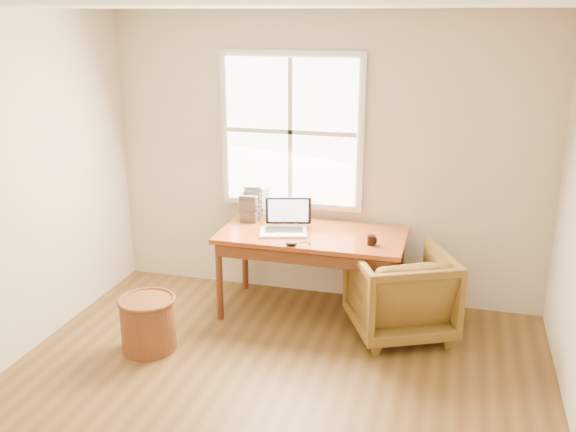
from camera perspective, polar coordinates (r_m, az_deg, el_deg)
name	(u,v)px	position (r m, az deg, el deg)	size (l,w,h in m)	color
room_shell	(248,229)	(3.87, -3.56, -1.18)	(4.04, 4.54, 2.64)	brown
desk	(312,235)	(5.55, 2.17, -1.71)	(1.60, 0.80, 0.04)	brown
armchair	(400,293)	(5.40, 9.95, -6.72)	(0.78, 0.80, 0.73)	brown
wicker_stool	(148,325)	(5.26, -12.33, -9.41)	(0.43, 0.43, 0.43)	brown
laptop	(283,217)	(5.48, -0.44, -0.11)	(0.39, 0.41, 0.29)	silver
mouse	(291,244)	(5.23, 0.30, -2.49)	(0.10, 0.06, 0.03)	black
coffee_mug	(371,240)	(5.29, 7.42, -2.14)	(0.07, 0.07, 0.08)	black
cd_stack_a	(259,201)	(5.96, -2.62, 1.31)	(0.15, 0.13, 0.29)	silver
cd_stack_b	(250,208)	(5.84, -3.40, 0.73)	(0.16, 0.14, 0.25)	#26272B
cd_stack_c	(253,202)	(5.88, -3.16, 1.24)	(0.14, 0.13, 0.32)	gray
cd_stack_d	(287,211)	(5.86, -0.08, 0.49)	(0.15, 0.13, 0.18)	silver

